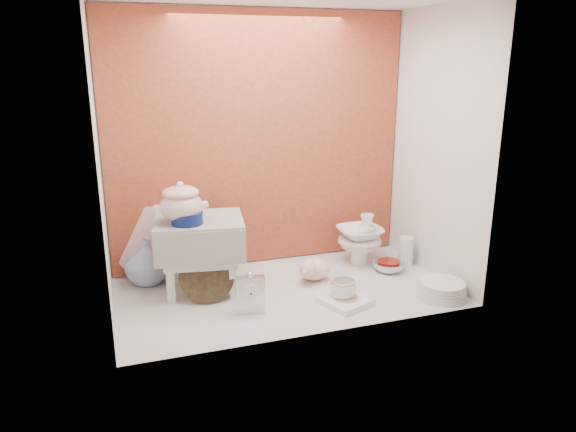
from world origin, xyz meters
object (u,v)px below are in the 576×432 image
dinner_plate_stack (442,290)px  crystal_bowl (389,266)px  plush_pig (315,269)px  step_stool (201,255)px  soup_tureen (181,202)px  gold_rim_teacup (343,290)px  blue_white_vase (147,262)px  mantel_clock (250,293)px  porcelain_tower (360,239)px  floral_platter (149,243)px

dinner_plate_stack → crystal_bowl: size_ratio=1.37×
plush_pig → crystal_bowl: plush_pig is taller
step_stool → soup_tureen: (-0.09, -0.04, 0.31)m
step_stool → gold_rim_teacup: 0.79m
step_stool → crystal_bowl: (1.10, -0.10, -0.17)m
step_stool → blue_white_vase: bearing=155.9°
blue_white_vase → mantel_clock: bearing=-49.8°
step_stool → crystal_bowl: bearing=4.1°
gold_rim_teacup → mantel_clock: bearing=176.0°
dinner_plate_stack → step_stool: bearing=156.6°
blue_white_vase → crystal_bowl: blue_white_vase is taller
plush_pig → dinner_plate_stack: size_ratio=0.89×
dinner_plate_stack → crystal_bowl: (-0.09, 0.42, -0.02)m
gold_rim_teacup → porcelain_tower: bearing=55.9°
blue_white_vase → plush_pig: bearing=-16.2°
porcelain_tower → plush_pig: bearing=-154.5°
step_stool → mantel_clock: step_stool is taller
step_stool → dinner_plate_stack: bearing=-14.3°
floral_platter → soup_tureen: bearing=-63.4°
mantel_clock → blue_white_vase: bearing=140.0°
soup_tureen → blue_white_vase: (-0.18, 0.22, -0.39)m
blue_white_vase → crystal_bowl: bearing=-11.3°
soup_tureen → blue_white_vase: size_ratio=1.00×
plush_pig → dinner_plate_stack: 0.70m
step_stool → mantel_clock: size_ratio=2.19×
soup_tureen → crystal_bowl: (1.19, -0.05, -0.49)m
crystal_bowl → porcelain_tower: bearing=119.7°
soup_tureen → porcelain_tower: (1.09, 0.13, -0.36)m
crystal_bowl → plush_pig: bearing=178.6°
floral_platter → blue_white_vase: bearing=-104.1°
step_stool → gold_rim_teacup: size_ratio=3.35×
step_stool → dinner_plate_stack: step_stool is taller
mantel_clock → porcelain_tower: porcelain_tower is taller
step_stool → soup_tureen: size_ratio=1.77×
mantel_clock → soup_tureen: bearing=140.7°
dinner_plate_stack → porcelain_tower: porcelain_tower is taller
floral_platter → plush_pig: floral_platter is taller
soup_tureen → blue_white_vase: soup_tureen is taller
floral_platter → mantel_clock: 0.77m
dinner_plate_stack → porcelain_tower: size_ratio=0.83×
soup_tureen → dinner_plate_stack: (1.28, -0.47, -0.47)m
step_stool → gold_rim_teacup: step_stool is taller
dinner_plate_stack → porcelain_tower: (-0.19, 0.60, 0.11)m
gold_rim_teacup → crystal_bowl: (0.43, 0.30, -0.04)m
mantel_clock → plush_pig: size_ratio=0.91×
soup_tureen → porcelain_tower: bearing=6.9°
blue_white_vase → dinner_plate_stack: blue_white_vase is taller
floral_platter → mantel_clock: size_ratio=1.99×
soup_tureen → floral_platter: soup_tureen is taller
mantel_clock → crystal_bowl: 0.96m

